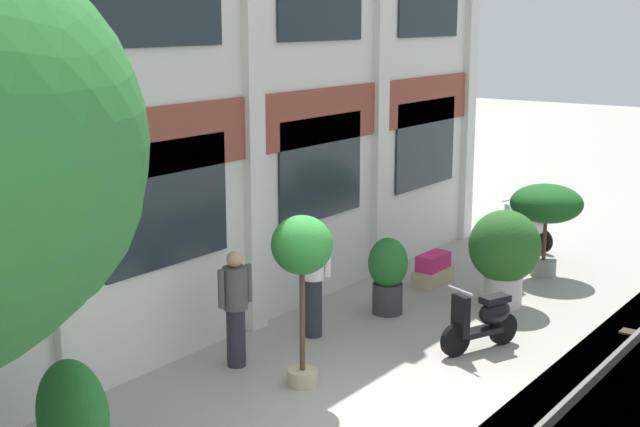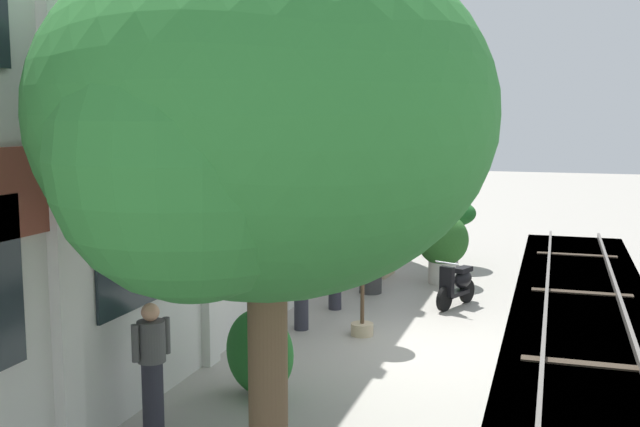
% 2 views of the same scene
% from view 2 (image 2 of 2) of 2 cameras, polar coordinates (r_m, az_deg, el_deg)
% --- Properties ---
extents(ground_plane, '(80.00, 80.00, 0.00)m').
position_cam_2_polar(ground_plane, '(12.78, 7.19, -10.09)').
color(ground_plane, '#9E998E').
extents(apartment_facade, '(17.97, 0.64, 7.14)m').
position_cam_2_polar(apartment_facade, '(13.12, -6.39, 6.23)').
color(apartment_facade, silver).
rests_on(apartment_facade, ground).
extents(rail_tracks, '(25.61, 2.80, 0.43)m').
position_cam_2_polar(rail_tracks, '(12.65, 19.90, -11.31)').
color(rail_tracks, '#4C473F').
rests_on(rail_tracks, ground).
extents(broadleaf_tree, '(4.43, 4.22, 5.54)m').
position_cam_2_polar(broadleaf_tree, '(6.92, -4.17, 6.59)').
color(broadleaf_tree, brown).
rests_on(broadleaf_tree, ground).
extents(potted_plant_glazed_jar, '(0.64, 0.64, 1.25)m').
position_cam_2_polar(potted_plant_glazed_jar, '(16.27, 3.88, -3.69)').
color(potted_plant_glazed_jar, '#333333').
rests_on(potted_plant_glazed_jar, ground).
extents(potted_plant_square_trough, '(0.83, 0.45, 0.57)m').
position_cam_2_polar(potted_plant_square_trough, '(18.11, 4.77, -3.89)').
color(potted_plant_square_trough, tan).
rests_on(potted_plant_square_trough, ground).
extents(potted_plant_fluted_column, '(1.18, 1.18, 1.61)m').
position_cam_2_polar(potted_plant_fluted_column, '(17.39, 9.33, -2.24)').
color(potted_plant_fluted_column, beige).
rests_on(potted_plant_fluted_column, ground).
extents(potted_plant_terracotta_small, '(0.78, 0.78, 2.26)m').
position_cam_2_polar(potted_plant_terracotta_small, '(12.97, 3.28, -1.81)').
color(potted_plant_terracotta_small, tan).
rests_on(potted_plant_terracotta_small, ground).
extents(potted_plant_low_pan, '(1.32, 1.32, 1.71)m').
position_cam_2_polar(potted_plant_low_pan, '(19.38, 9.87, -0.15)').
color(potted_plant_low_pan, gray).
rests_on(potted_plant_low_pan, ground).
extents(scooter_near_curb, '(0.62, 1.35, 0.98)m').
position_cam_2_polar(scooter_near_curb, '(21.25, 7.72, -1.76)').
color(scooter_near_curb, black).
rests_on(scooter_near_curb, ground).
extents(scooter_second_parked, '(1.31, 0.72, 0.98)m').
position_cam_2_polar(scooter_second_parked, '(15.44, 10.46, -5.37)').
color(scooter_second_parked, black).
rests_on(scooter_second_parked, ground).
extents(resident_by_doorway, '(0.48, 0.34, 1.62)m').
position_cam_2_polar(resident_by_doorway, '(9.44, -12.68, -11.12)').
color(resident_by_doorway, '#282833').
rests_on(resident_by_doorway, ground).
extents(resident_watching_tracks, '(0.34, 0.50, 1.68)m').
position_cam_2_polar(resident_watching_tracks, '(14.85, 1.15, -3.93)').
color(resident_watching_tracks, '#282833').
rests_on(resident_watching_tracks, ground).
extents(resident_near_plants, '(0.51, 0.34, 1.62)m').
position_cam_2_polar(resident_near_plants, '(13.47, -1.44, -5.27)').
color(resident_near_plants, '#282833').
rests_on(resident_near_plants, ground).
extents(topiary_hedge, '(1.01, 1.24, 1.20)m').
position_cam_2_polar(topiary_hedge, '(10.53, -4.63, -10.50)').
color(topiary_hedge, '#236B28').
rests_on(topiary_hedge, ground).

